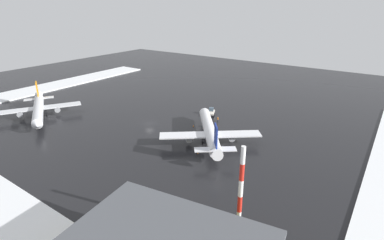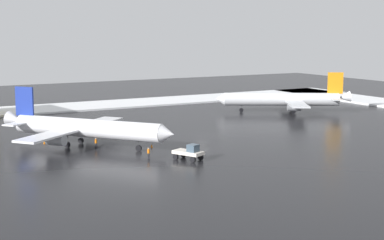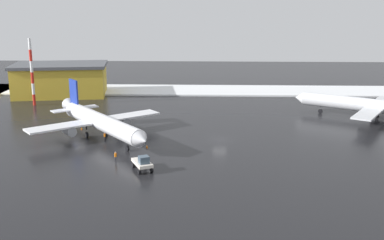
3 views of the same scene
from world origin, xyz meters
name	(u,v)px [view 1 (image 1 of 3)]	position (x,y,z in m)	size (l,w,h in m)	color
ground_plane	(149,123)	(0.00, 0.00, 0.00)	(240.00, 240.00, 0.00)	black
snow_bank_left	(35,90)	(-67.00, 0.00, 0.22)	(14.00, 116.00, 0.44)	white
airplane_parked_starboard	(210,131)	(22.72, -0.48, 3.20)	(24.50, 27.25, 9.68)	white
airplane_foreground_jet	(38,109)	(-32.74, -17.32, 3.16)	(29.06, 24.87, 9.58)	silver
pushback_tug	(211,112)	(12.26, 17.43, 1.28)	(3.93, 5.10, 2.50)	silver
ground_crew_near_tug	(210,134)	(21.45, 1.85, 0.97)	(0.36, 0.36, 1.71)	black
ground_crew_mid_apron	(218,119)	(17.22, 13.48, 0.97)	(0.36, 0.36, 1.71)	black
antenna_mast	(240,196)	(45.82, -29.14, 8.34)	(0.70, 0.70, 16.68)	red
traffic_cone_near_nose	(193,126)	(13.08, 5.76, 0.28)	(0.36, 0.36, 0.55)	orange
traffic_cone_mid_line	(198,152)	(24.01, -8.02, 0.28)	(0.36, 0.36, 0.55)	orange
traffic_cone_wingtip_side	(215,154)	(27.93, -6.21, 0.28)	(0.36, 0.36, 0.55)	orange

